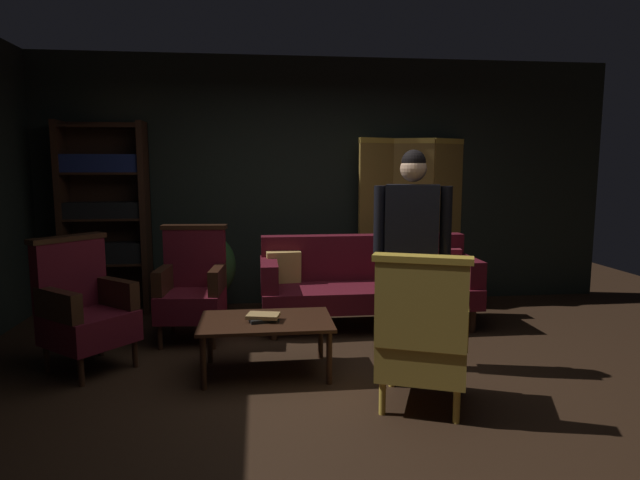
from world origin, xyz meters
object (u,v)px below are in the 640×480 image
Objects in this scene: standing_figure at (412,239)px; armchair_wing_right at (192,287)px; book_black_cloth at (263,319)px; book_tan_leather at (263,316)px; folding_screen at (412,218)px; bookshelf at (105,216)px; coffee_table at (266,326)px; armchair_gilt_accent at (422,335)px; potted_plant at (207,269)px; armchair_wing_left at (84,307)px; velvet_couch at (367,280)px.

armchair_wing_right is at bearing 152.46° from standing_figure.
book_black_cloth is 0.03m from book_tan_leather.
bookshelf is at bearing -178.79° from folding_screen.
coffee_table is 1.24m from armchair_gilt_accent.
armchair_wing_right is at bearing 135.25° from armchair_gilt_accent.
potted_plant is 1.73m from book_black_cloth.
armchair_wing_right is (1.02, -1.04, -0.57)m from bookshelf.
armchair_wing_right is at bearing 41.02° from armchair_wing_left.
bookshelf is 2.05× the size of coffee_table.
folding_screen is 1.90× the size of coffee_table.
folding_screen is at bearing 73.63° from standing_figure.
bookshelf reaches higher than velvet_couch.
armchair_gilt_accent and armchair_wing_left have the same top height.
coffee_table is at bearing 144.09° from armchair_gilt_accent.
armchair_gilt_accent is at bearing -34.33° from book_black_cloth.
armchair_gilt_accent is 1.23m from book_black_cloth.
potted_plant is at bearing -17.51° from bookshelf.
armchair_wing_right is at bearing -170.15° from velvet_couch.
potted_plant is at bearing 110.10° from coffee_table.
book_tan_leather is at bearing -179.22° from standing_figure.
standing_figure is 7.16× the size of book_tan_leather.
standing_figure reaches higher than velvet_couch.
standing_figure is (0.09, -1.22, 0.57)m from velvet_couch.
armchair_wing_left is (-3.13, -1.76, -0.50)m from folding_screen.
velvet_couch reaches higher than book_tan_leather.
armchair_wing_right is 0.70m from potted_plant.
standing_figure is at bearing -35.08° from bookshelf.
armchair_wing_left is at bearing 157.74° from armchair_gilt_accent.
book_tan_leather is (1.39, -0.29, -0.03)m from armchair_wing_left.
book_tan_leather is (-1.14, -0.02, -0.57)m from standing_figure.
folding_screen reaches higher than book_black_cloth.
bookshelf is 9.71× the size of book_black_cloth.
standing_figure is at bearing -43.44° from potted_plant.
standing_figure is 8.06× the size of book_black_cloth.
armchair_wing_right reaches higher than book_tan_leather.
book_black_cloth is at bearing 145.67° from armchair_gilt_accent.
armchair_gilt_accent is at bearing -104.74° from folding_screen.
armchair_gilt_accent is 1.00× the size of armchair_wing_right.
folding_screen is 0.90× the size of velvet_couch.
armchair_wing_left is 1.16× the size of potted_plant.
bookshelf is 1.26m from potted_plant.
bookshelf is at bearing 134.96° from armchair_gilt_accent.
standing_figure reaches higher than armchair_gilt_accent.
folding_screen reaches higher than armchair_wing_left.
standing_figure is at bearing -27.54° from armchair_wing_right.
armchair_wing_right is 1.14m from book_black_cloth.
book_black_cloth is 0.89× the size of book_tan_leather.
armchair_gilt_accent reaches higher than potted_plant.
book_black_cloth is (-1.14, -0.02, -0.59)m from standing_figure.
coffee_table is 0.96× the size of armchair_gilt_accent.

